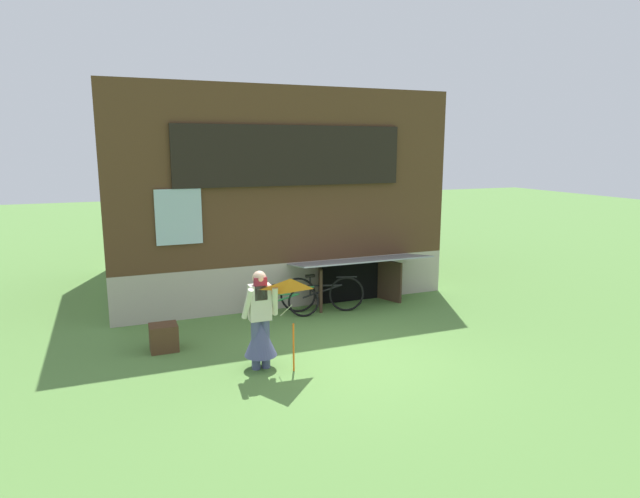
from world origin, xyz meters
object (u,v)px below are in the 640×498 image
Objects in this scene: wooden_crate at (164,337)px; person at (260,328)px; kite at (291,302)px; bicycle_black at (322,294)px; bicycle_green at (282,301)px.

person is at bearing -45.19° from wooden_crate.
person is 1.12× the size of kite.
person is 0.83m from kite.
bicycle_black reaches higher than bicycle_green.
bicycle_black is 3.69× the size of wooden_crate.
person reaches higher than kite.
bicycle_green is (1.12, 2.38, -0.33)m from person.
kite is at bearing -48.48° from wooden_crate.
person is 2.65m from bicycle_green.
wooden_crate is (-1.69, 1.91, -0.97)m from kite.
wooden_crate is at bearing -145.36° from bicycle_black.
person reaches higher than bicycle_green.
person is 3.18m from bicycle_black.
kite is at bearing -56.10° from person.
kite is (0.33, -0.54, 0.53)m from person.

